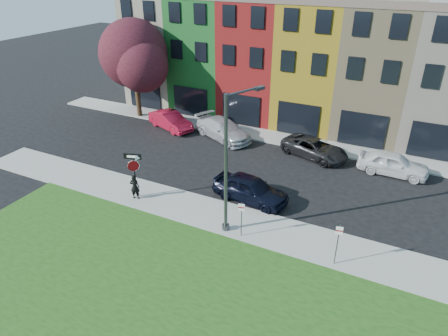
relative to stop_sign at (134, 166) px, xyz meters
The scene contains 15 objects.
ground 6.77m from the stop_sign, 24.32° to the right, with size 120.00×120.00×0.00m, color black.
sidewalk_near 8.13m from the stop_sign, ahead, with size 40.00×3.00×0.12m, color gray.
sidewalk_far 12.86m from the stop_sign, 77.05° to the left, with size 40.00×2.40×0.12m, color gray.
rowhouse_block 19.05m from the stop_sign, 79.78° to the left, with size 30.00×10.12×10.00m.
stop_sign is the anchor object (origin of this frame).
man 1.28m from the stop_sign, 68.20° to the right, with size 0.66×0.54×1.57m, color black.
sedan_near 7.00m from the stop_sign, 24.26° to the left, with size 4.85×2.44×1.58m, color black.
parked_car_red 11.30m from the stop_sign, 112.61° to the left, with size 4.73×3.01×1.47m, color maroon.
parked_car_silver 10.61m from the stop_sign, 86.59° to the left, with size 5.81×4.24×1.56m, color #B1B1B6.
parked_car_dark 13.29m from the stop_sign, 52.06° to the left, with size 5.39×3.68×1.37m, color black.
parked_car_white 16.97m from the stop_sign, 36.86° to the left, with size 4.56×1.90×1.54m, color white.
street_lamp 6.63m from the stop_sign, ahead, with size 1.25×2.43×7.46m.
parking_sign_a 7.35m from the stop_sign, ahead, with size 0.31×0.12×2.05m.
parking_sign_b 12.15m from the stop_sign, ahead, with size 0.32×0.11×2.25m.
tree_purple 14.72m from the stop_sign, 125.83° to the left, with size 7.04×6.16×8.54m.
Camera 1 is at (8.09, -13.54, 12.95)m, focal length 32.00 mm.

